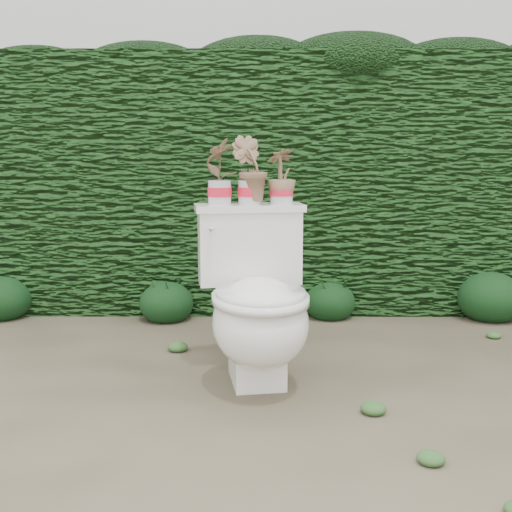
{
  "coord_description": "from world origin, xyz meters",
  "views": [
    {
      "loc": [
        0.08,
        -2.75,
        1.03
      ],
      "look_at": [
        0.07,
        0.11,
        0.55
      ],
      "focal_mm": 45.0,
      "sensor_mm": 36.0,
      "label": 1
    }
  ],
  "objects_px": {
    "toilet": "(257,305)",
    "potted_plant_right": "(281,178)",
    "potted_plant_center": "(250,171)",
    "potted_plant_left": "(219,173)"
  },
  "relations": [
    {
      "from": "potted_plant_left",
      "to": "potted_plant_center",
      "type": "relative_size",
      "value": 0.95
    },
    {
      "from": "potted_plant_center",
      "to": "potted_plant_left",
      "type": "bearing_deg",
      "value": 23.85
    },
    {
      "from": "toilet",
      "to": "potted_plant_left",
      "type": "relative_size",
      "value": 2.72
    },
    {
      "from": "potted_plant_center",
      "to": "potted_plant_right",
      "type": "height_order",
      "value": "potted_plant_center"
    },
    {
      "from": "potted_plant_left",
      "to": "potted_plant_right",
      "type": "height_order",
      "value": "potted_plant_left"
    },
    {
      "from": "potted_plant_left",
      "to": "potted_plant_center",
      "type": "bearing_deg",
      "value": 135.25
    },
    {
      "from": "potted_plant_right",
      "to": "potted_plant_left",
      "type": "bearing_deg",
      "value": -28.25
    },
    {
      "from": "toilet",
      "to": "potted_plant_center",
      "type": "bearing_deg",
      "value": 89.66
    },
    {
      "from": "toilet",
      "to": "potted_plant_center",
      "type": "relative_size",
      "value": 2.59
    },
    {
      "from": "toilet",
      "to": "potted_plant_right",
      "type": "bearing_deg",
      "value": 57.94
    }
  ]
}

